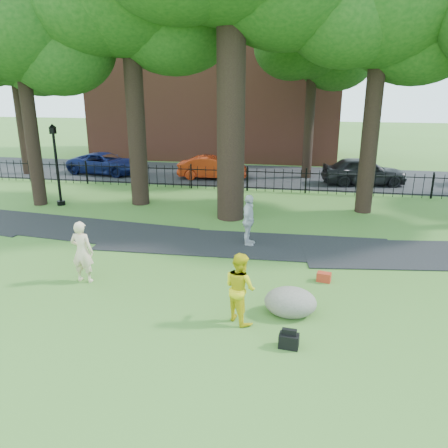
% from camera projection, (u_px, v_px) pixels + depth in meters
% --- Properties ---
extents(ground, '(120.00, 120.00, 0.00)m').
position_uv_depth(ground, '(185.00, 293.00, 11.56)').
color(ground, '#406A25').
rests_on(ground, ground).
extents(footpath, '(36.07, 3.85, 0.03)m').
position_uv_depth(footpath, '(244.00, 245.00, 15.03)').
color(footpath, black).
rests_on(footpath, ground).
extents(street, '(80.00, 7.00, 0.02)m').
position_uv_depth(street, '(256.00, 176.00, 26.54)').
color(street, black).
rests_on(street, ground).
extents(iron_fence, '(44.00, 0.04, 1.20)m').
position_uv_depth(iron_fence, '(247.00, 179.00, 22.61)').
color(iron_fence, black).
rests_on(iron_fence, ground).
extents(brick_building, '(18.00, 8.00, 12.00)m').
position_uv_depth(brick_building, '(217.00, 75.00, 32.92)').
color(brick_building, brown).
rests_on(brick_building, ground).
extents(tree_row, '(26.82, 7.96, 12.42)m').
position_uv_depth(tree_row, '(251.00, 7.00, 16.86)').
color(tree_row, black).
rests_on(tree_row, ground).
extents(woman, '(0.65, 0.43, 1.76)m').
position_uv_depth(woman, '(82.00, 252.00, 12.00)').
color(woman, beige).
rests_on(woman, ground).
extents(man, '(1.02, 1.02, 1.67)m').
position_uv_depth(man, '(240.00, 288.00, 9.96)').
color(man, gold).
rests_on(man, ground).
extents(pedestrian, '(0.52, 1.07, 1.77)m').
position_uv_depth(pedestrian, '(249.00, 220.00, 14.75)').
color(pedestrian, '#BBBBC0').
rests_on(pedestrian, ground).
extents(boulder, '(1.49, 1.30, 0.73)m').
position_uv_depth(boulder, '(290.00, 300.00, 10.39)').
color(boulder, slate).
rests_on(boulder, ground).
extents(lamppost, '(0.36, 0.36, 3.66)m').
position_uv_depth(lamppost, '(57.00, 166.00, 19.51)').
color(lamppost, black).
rests_on(lamppost, ground).
extents(backpack, '(0.43, 0.30, 0.31)m').
position_uv_depth(backpack, '(289.00, 341.00, 9.10)').
color(backpack, black).
rests_on(backpack, ground).
extents(red_bag, '(0.42, 0.31, 0.26)m').
position_uv_depth(red_bag, '(324.00, 277.00, 12.19)').
color(red_bag, '#9F2B17').
rests_on(red_bag, ground).
extents(red_sedan, '(4.06, 1.64, 1.31)m').
position_uv_depth(red_sedan, '(213.00, 168.00, 25.52)').
color(red_sedan, '#B22A0D').
rests_on(red_sedan, ground).
extents(navy_van, '(4.87, 2.74, 1.29)m').
position_uv_depth(navy_van, '(105.00, 163.00, 26.96)').
color(navy_van, '#0E1646').
rests_on(navy_van, ground).
extents(grey_car, '(4.69, 2.44, 1.53)m').
position_uv_depth(grey_car, '(364.00, 171.00, 23.97)').
color(grey_car, black).
rests_on(grey_car, ground).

